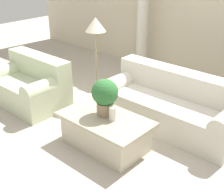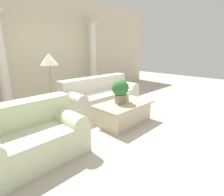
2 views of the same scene
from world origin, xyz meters
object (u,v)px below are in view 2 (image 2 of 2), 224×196
Objects in this scene: sofa_long at (101,96)px; coffee_table at (124,113)px; potted_plant at (120,90)px; loveseat at (31,137)px; floor_lamp at (49,65)px.

coffee_table is (-0.34, -1.10, -0.11)m from sofa_long.
potted_plant is (-0.40, -1.03, 0.40)m from sofa_long.
sofa_long is 2.44m from loveseat.
floor_lamp is at bearing -174.66° from sofa_long.
coffee_table is at bearing -41.17° from floor_lamp.
sofa_long is 1.15m from coffee_table.
floor_lamp reaches higher than potted_plant.
loveseat is 2.76× the size of potted_plant.
loveseat is 1.90m from coffee_table.
potted_plant reaches higher than loveseat.
loveseat is at bearing -133.16° from floor_lamp.
coffee_table is at bearing -3.55° from loveseat.
potted_plant reaches higher than sofa_long.
floor_lamp is (0.79, 0.84, 0.90)m from loveseat.
loveseat is at bearing 176.45° from coffee_table.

